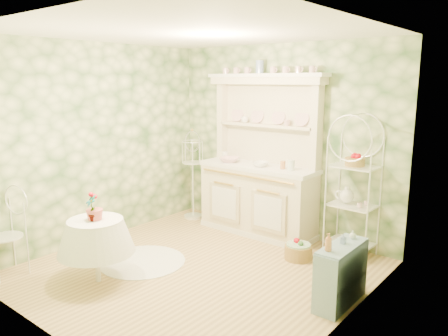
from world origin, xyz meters
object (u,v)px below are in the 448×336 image
Objects in this scene: bakers_rack at (354,181)px; cafe_chair at (5,241)px; floor_basket at (298,252)px; kitchen_dresser at (258,156)px; round_table at (97,250)px; birdcage_stand at (193,175)px; side_shelf at (341,276)px.

bakers_rack is 2.40× the size of cafe_chair.
kitchen_dresser is at bearing 153.21° from floor_basket.
bakers_rack is at bearing 53.44° from round_table.
kitchen_dresser is 7.71× the size of floor_basket.
bakers_rack is 1.12m from floor_basket.
round_table is 2.50m from birdcage_stand.
floor_basket is at bearing -124.83° from bakers_rack.
birdcage_stand reaches higher than floor_basket.
birdcage_stand is at bearing 70.98° from cafe_chair.
bakers_rack is at bearing 52.04° from floor_basket.
side_shelf is 2.61m from round_table.
side_shelf is at bearing 28.29° from round_table.
side_shelf is 1.14m from floor_basket.
kitchen_dresser is 3.38m from cafe_chair.
cafe_chair is 2.93m from birdcage_stand.
cafe_chair is at bearing -115.51° from kitchen_dresser.
floor_basket is (-0.87, 0.71, -0.20)m from side_shelf.
cafe_chair is at bearing -150.13° from round_table.
side_shelf is at bearing -20.18° from birdcage_stand.
kitchen_dresser reaches higher than cafe_chair.
side_shelf is (0.44, -1.26, -0.67)m from bakers_rack.
bakers_rack is 6.49× the size of floor_basket.
birdcage_stand reaches higher than side_shelf.
kitchen_dresser is 1.61× the size of birdcage_stand.
kitchen_dresser is 1.41m from bakers_rack.
side_shelf is 0.48× the size of birdcage_stand.
bakers_rack is 4.19m from cafe_chair.
birdcage_stand is (-1.22, -0.07, -0.43)m from kitchen_dresser.
cafe_chair is 0.56× the size of birdcage_stand.
cafe_chair is (-2.82, -3.05, -0.56)m from bakers_rack.
kitchen_dresser is 1.29m from birdcage_stand.
round_table reaches higher than side_shelf.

